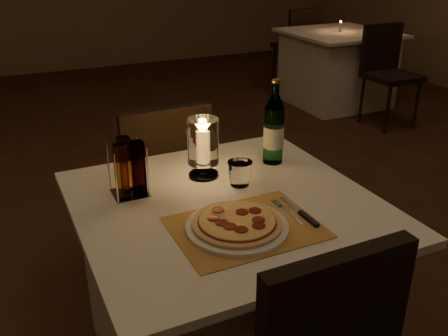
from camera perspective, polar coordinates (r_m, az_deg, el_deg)
name	(u,v)px	position (r m, az deg, el deg)	size (l,w,h in m)	color
floor	(208,284)	(2.57, -1.78, -13.11)	(8.00, 10.00, 0.02)	#412215
main_table	(226,288)	(1.92, 0.26, -13.58)	(1.00, 1.00, 0.74)	white
chair_far	(162,173)	(2.40, -7.11, -0.59)	(0.42, 0.42, 0.90)	black
placemat	(246,227)	(1.57, 2.48, -6.79)	(0.45, 0.34, 0.00)	#BF8842
plate	(237,227)	(1.55, 1.50, -6.76)	(0.32, 0.32, 0.01)	white
pizza	(237,222)	(1.54, 1.51, -6.24)	(0.28, 0.28, 0.02)	#D8B77F
fork	(285,210)	(1.66, 7.00, -4.83)	(0.02, 0.18, 0.00)	silver
knife	(304,216)	(1.64, 9.18, -5.40)	(0.02, 0.22, 0.01)	black
tumbler	(240,173)	(1.82, 1.82, -0.62)	(0.09, 0.09, 0.09)	white
water_bottle	(274,130)	(1.99, 5.72, 4.35)	(0.08, 0.08, 0.34)	#57A36E
hurricane_candle	(203,143)	(1.85, -2.42, 2.82)	(0.12, 0.12, 0.23)	white
cruet_caddy	(129,170)	(1.75, -10.84, -0.26)	(0.12, 0.12, 0.21)	white
neighbor_table_right	(336,68)	(5.39, 12.73, 11.11)	(1.00, 1.00, 0.74)	white
neighbor_chair_ra	(387,65)	(4.82, 18.11, 11.14)	(0.42, 0.42, 0.90)	black
neighbor_chair_rb	(299,40)	(5.92, 8.62, 14.31)	(0.42, 0.42, 0.90)	black
neighbor_candle_right	(340,27)	(5.31, 13.15, 15.45)	(0.03, 0.03, 0.11)	white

